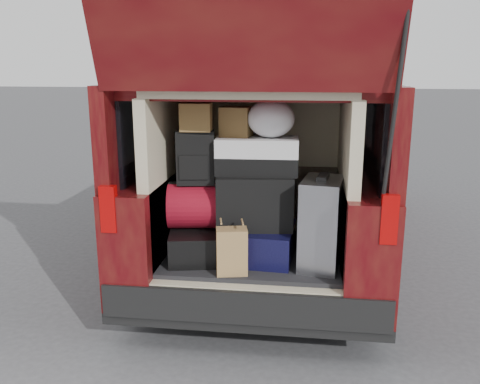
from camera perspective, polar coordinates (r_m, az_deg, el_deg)
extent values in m
plane|color=#3B3B3D|center=(3.81, 1.05, -15.89)|extent=(80.00, 80.00, 0.00)
cylinder|color=black|center=(4.17, -9.70, -8.40)|extent=(0.24, 0.64, 0.64)
cylinder|color=black|center=(4.03, 13.55, -9.43)|extent=(0.24, 0.64, 0.64)
cylinder|color=black|center=(7.25, -2.19, 1.50)|extent=(0.24, 0.64, 0.64)
cylinder|color=black|center=(7.17, 10.86, 1.11)|extent=(0.24, 0.64, 0.64)
cube|color=black|center=(5.61, 3.38, -2.94)|extent=(1.90, 4.85, 0.08)
cube|color=#48020A|center=(5.60, -4.59, 1.67)|extent=(0.33, 4.85, 0.80)
cube|color=#48020A|center=(5.50, 11.63, 1.19)|extent=(0.33, 4.85, 0.80)
cube|color=#48020A|center=(5.37, 3.62, 12.24)|extent=(1.82, 4.46, 0.10)
cube|color=black|center=(5.41, -5.96, 9.14)|extent=(0.12, 4.25, 0.68)
cube|color=black|center=(5.30, 13.14, 8.74)|extent=(0.12, 4.25, 0.68)
cube|color=black|center=(3.36, 0.53, -12.44)|extent=(1.86, 0.16, 0.22)
cube|color=#990505|center=(3.31, -14.51, -1.84)|extent=(0.10, 0.06, 0.30)
cube|color=#990505|center=(3.12, 16.39, -2.93)|extent=(0.10, 0.06, 0.30)
cube|color=black|center=(3.83, 1.54, -7.07)|extent=(1.24, 1.05, 0.06)
cube|color=#B9AE8F|center=(3.77, -8.42, 2.06)|extent=(0.08, 1.05, 1.15)
cube|color=#B9AE8F|center=(3.65, 11.98, 1.49)|extent=(0.08, 1.05, 1.15)
cube|color=#B9AE8F|center=(4.19, 2.36, 3.41)|extent=(1.34, 0.06, 1.15)
cube|color=#B9AE8F|center=(3.57, 1.67, 11.33)|extent=(1.34, 1.05, 0.06)
cylinder|color=black|center=(2.93, 17.06, 8.55)|extent=(0.02, 0.90, 0.76)
cube|color=black|center=(3.92, 1.52, -10.41)|extent=(1.24, 1.05, 0.55)
cube|color=black|center=(3.70, -4.81, -5.67)|extent=(0.47, 0.59, 0.21)
cube|color=black|center=(3.67, 2.59, -5.64)|extent=(0.47, 0.56, 0.23)
cube|color=silver|center=(3.50, 9.12, -3.49)|extent=(0.32, 0.45, 0.61)
cube|color=#AF834F|center=(3.37, -0.93, -6.68)|extent=(0.22, 0.17, 0.31)
cube|color=maroon|center=(3.65, -4.12, -1.52)|extent=(0.54, 0.39, 0.32)
cube|color=black|center=(3.57, 1.62, -1.03)|extent=(0.56, 0.38, 0.38)
cube|color=black|center=(3.57, -5.00, 3.91)|extent=(0.29, 0.20, 0.38)
cube|color=white|center=(3.55, 1.95, 4.10)|extent=(0.58, 0.31, 0.25)
cube|color=brown|center=(3.51, -4.95, 8.40)|extent=(0.22, 0.18, 0.19)
cube|color=brown|center=(3.58, -0.43, 7.90)|extent=(0.23, 0.20, 0.21)
ellipsoid|color=white|center=(3.52, 3.49, 8.23)|extent=(0.35, 0.33, 0.26)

